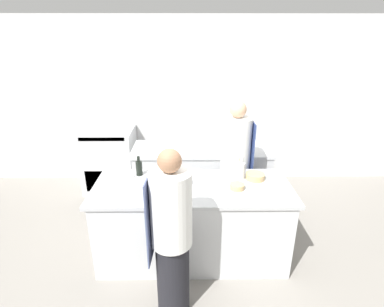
% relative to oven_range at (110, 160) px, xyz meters
% --- Properties ---
extents(ground_plane, '(16.00, 16.00, 0.00)m').
position_rel_oven_range_xyz_m(ground_plane, '(1.38, -1.73, -0.52)').
color(ground_plane, gray).
extents(wall_back, '(8.00, 0.06, 2.80)m').
position_rel_oven_range_xyz_m(wall_back, '(1.38, 0.40, 0.88)').
color(wall_back, silver).
rests_on(wall_back, ground_plane).
extents(prep_counter, '(2.21, 0.89, 0.94)m').
position_rel_oven_range_xyz_m(prep_counter, '(1.38, -1.73, -0.05)').
color(prep_counter, silver).
rests_on(prep_counter, ground_plane).
extents(pass_counter, '(2.06, 0.73, 0.94)m').
position_rel_oven_range_xyz_m(pass_counter, '(1.54, -0.54, -0.05)').
color(pass_counter, silver).
rests_on(pass_counter, ground_plane).
extents(oven_range, '(0.83, 0.70, 1.05)m').
position_rel_oven_range_xyz_m(oven_range, '(0.00, 0.00, 0.00)').
color(oven_range, silver).
rests_on(oven_range, ground_plane).
extents(chef_at_prep_near, '(0.39, 0.37, 1.67)m').
position_rel_oven_range_xyz_m(chef_at_prep_near, '(1.19, -2.48, 0.31)').
color(chef_at_prep_near, black).
rests_on(chef_at_prep_near, ground_plane).
extents(chef_at_stove, '(0.40, 0.39, 1.75)m').
position_rel_oven_range_xyz_m(chef_at_stove, '(1.96, -1.06, 0.35)').
color(chef_at_stove, black).
rests_on(chef_at_stove, ground_plane).
extents(bottle_olive_oil, '(0.08, 0.08, 0.24)m').
position_rel_oven_range_xyz_m(bottle_olive_oil, '(0.75, -1.44, 0.51)').
color(bottle_olive_oil, black).
rests_on(bottle_olive_oil, prep_counter).
extents(bottle_vinegar, '(0.09, 0.09, 0.28)m').
position_rel_oven_range_xyz_m(bottle_vinegar, '(1.94, -1.55, 0.52)').
color(bottle_vinegar, silver).
rests_on(bottle_vinegar, prep_counter).
extents(bottle_wine, '(0.07, 0.07, 0.20)m').
position_rel_oven_range_xyz_m(bottle_wine, '(1.95, -1.42, 0.49)').
color(bottle_wine, '#B2A84C').
rests_on(bottle_wine, prep_counter).
extents(bowl_mixing_large, '(0.16, 0.16, 0.06)m').
position_rel_oven_range_xyz_m(bowl_mixing_large, '(1.87, -1.80, 0.44)').
color(bowl_mixing_large, tan).
rests_on(bowl_mixing_large, prep_counter).
extents(bowl_prep_small, '(0.22, 0.22, 0.07)m').
position_rel_oven_range_xyz_m(bowl_prep_small, '(2.12, -1.56, 0.45)').
color(bowl_prep_small, tan).
rests_on(bowl_prep_small, prep_counter).
extents(bowl_ceramic_blue, '(0.20, 0.20, 0.07)m').
position_rel_oven_range_xyz_m(bowl_ceramic_blue, '(1.26, -1.68, 0.45)').
color(bowl_ceramic_blue, '#B7BABC').
rests_on(bowl_ceramic_blue, prep_counter).
extents(cutting_board, '(0.33, 0.24, 0.01)m').
position_rel_oven_range_xyz_m(cutting_board, '(0.53, -1.55, 0.42)').
color(cutting_board, white).
rests_on(cutting_board, prep_counter).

